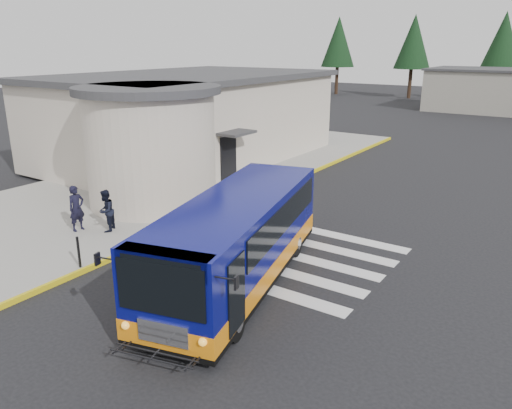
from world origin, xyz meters
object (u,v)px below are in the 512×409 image
Objects in this scene: bollard at (79,252)px; pedestrian_b at (106,211)px; transit_bus at (237,244)px; pedestrian_a at (77,208)px.

pedestrian_b is at bearing 124.82° from bollard.
pedestrian_b is 1.56× the size of bollard.
transit_bus is 9.45× the size of bollard.
transit_bus is 5.58× the size of pedestrian_a.
pedestrian_b is 3.06m from bollard.
bollard is at bearing -168.56° from transit_bus.
pedestrian_a is at bearing 143.33° from bollard.
pedestrian_a is at bearing -89.17° from pedestrian_b.
pedestrian_a is 1.09× the size of pedestrian_b.
pedestrian_a is 3.33m from bollard.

